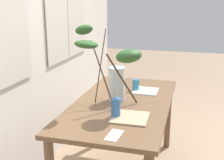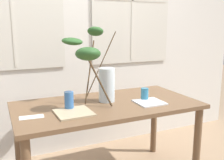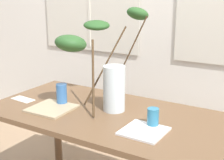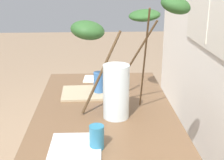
% 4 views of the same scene
% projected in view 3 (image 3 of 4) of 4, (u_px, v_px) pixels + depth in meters
% --- Properties ---
extents(back_wall_with_windows, '(4.45, 0.14, 2.82)m').
position_uv_depth(back_wall_with_windows, '(161.00, 3.00, 2.62)').
color(back_wall_with_windows, silver).
rests_on(back_wall_with_windows, ground).
extents(dining_table, '(1.58, 0.81, 0.76)m').
position_uv_depth(dining_table, '(106.00, 127.00, 2.13)').
color(dining_table, brown).
rests_on(dining_table, ground).
extents(vase_with_branches, '(0.54, 0.68, 0.68)m').
position_uv_depth(vase_with_branches, '(104.00, 60.00, 2.11)').
color(vase_with_branches, silver).
rests_on(vase_with_branches, dining_table).
extents(drinking_glass_blue_left, '(0.07, 0.07, 0.15)m').
position_uv_depth(drinking_glass_blue_left, '(62.00, 94.00, 2.23)').
color(drinking_glass_blue_left, '#386BAD').
rests_on(drinking_glass_blue_left, dining_table).
extents(drinking_glass_blue_right, '(0.07, 0.07, 0.11)m').
position_uv_depth(drinking_glass_blue_right, '(153.00, 117.00, 1.87)').
color(drinking_glass_blue_right, teal).
rests_on(drinking_glass_blue_right, dining_table).
extents(plate_square_left, '(0.28, 0.28, 0.01)m').
position_uv_depth(plate_square_left, '(52.00, 108.00, 2.15)').
color(plate_square_left, tan).
rests_on(plate_square_left, dining_table).
extents(plate_square_right, '(0.24, 0.24, 0.01)m').
position_uv_depth(plate_square_right, '(144.00, 131.00, 1.81)').
color(plate_square_right, white).
rests_on(plate_square_right, dining_table).
extents(napkin_folded, '(0.18, 0.10, 0.00)m').
position_uv_depth(napkin_folded, '(23.00, 99.00, 2.34)').
color(napkin_folded, silver).
rests_on(napkin_folded, dining_table).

